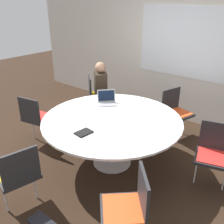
{
  "coord_description": "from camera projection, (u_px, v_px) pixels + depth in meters",
  "views": [
    {
      "loc": [
        2.02,
        -2.47,
        2.32
      ],
      "look_at": [
        0.0,
        0.0,
        0.86
      ],
      "focal_mm": 40.0,
      "sensor_mm": 36.0,
      "label": 1
    }
  ],
  "objects": [
    {
      "name": "chair_2",
      "position": [
        18.0,
        173.0,
        2.81
      ],
      "size": [
        0.51,
        0.52,
        0.87
      ],
      "rotation": [
        0.0,
        0.0,
        7.64
      ],
      "color": "#262628",
      "rests_on": "ground_plane"
    },
    {
      "name": "chair_0",
      "position": [
        96.0,
        93.0,
        5.17
      ],
      "size": [
        0.61,
        0.61,
        0.87
      ],
      "rotation": [
        0.0,
        0.0,
        5.55
      ],
      "color": "#262628",
      "rests_on": "ground_plane"
    },
    {
      "name": "wall_back",
      "position": [
        182.0,
        53.0,
        4.81
      ],
      "size": [
        8.0,
        0.07,
        2.7
      ],
      "color": "silver",
      "rests_on": "ground_plane"
    },
    {
      "name": "chair_1",
      "position": [
        36.0,
        115.0,
        4.17
      ],
      "size": [
        0.52,
        0.5,
        0.87
      ],
      "rotation": [
        0.0,
        0.0,
        6.49
      ],
      "color": "#262628",
      "rests_on": "ground_plane"
    },
    {
      "name": "person_0",
      "position": [
        102.0,
        88.0,
        4.88
      ],
      "size": [
        0.41,
        0.4,
        1.22
      ],
      "rotation": [
        0.0,
        0.0,
        5.55
      ],
      "color": "#2D2319",
      "rests_on": "ground_plane"
    },
    {
      "name": "chair_3",
      "position": [
        129.0,
        204.0,
        2.38
      ],
      "size": [
        0.61,
        0.61,
        0.87
      ],
      "rotation": [
        0.0,
        0.0,
        8.61
      ],
      "color": "#262628",
      "rests_on": "ground_plane"
    },
    {
      "name": "laptop",
      "position": [
        107.0,
        100.0,
        4.03
      ],
      "size": [
        0.37,
        0.37,
        0.21
      ],
      "rotation": [
        0.0,
        0.0,
        0.84
      ],
      "color": "#99999E",
      "rests_on": "conference_table"
    },
    {
      "name": "spiral_notebook",
      "position": [
        84.0,
        133.0,
        3.16
      ],
      "size": [
        0.17,
        0.22,
        0.02
      ],
      "color": "black",
      "rests_on": "conference_table"
    },
    {
      "name": "chair_5",
      "position": [
        175.0,
        109.0,
        4.41
      ],
      "size": [
        0.53,
        0.54,
        0.87
      ],
      "rotation": [
        0.0,
        0.0,
        10.7
      ],
      "color": "#262628",
      "rests_on": "ground_plane"
    },
    {
      "name": "ground_plane",
      "position": [
        112.0,
        162.0,
        3.87
      ],
      "size": [
        16.0,
        16.0,
        0.0
      ],
      "primitive_type": "plane",
      "color": "black"
    },
    {
      "name": "chair_4",
      "position": [
        214.0,
        151.0,
        3.21
      ],
      "size": [
        0.54,
        0.53,
        0.87
      ],
      "rotation": [
        0.0,
        0.0,
        9.71
      ],
      "color": "#262628",
      "rests_on": "ground_plane"
    },
    {
      "name": "conference_table",
      "position": [
        112.0,
        123.0,
        3.58
      ],
      "size": [
        1.99,
        1.99,
        0.76
      ],
      "color": "#B7B7BC",
      "rests_on": "ground_plane"
    }
  ]
}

